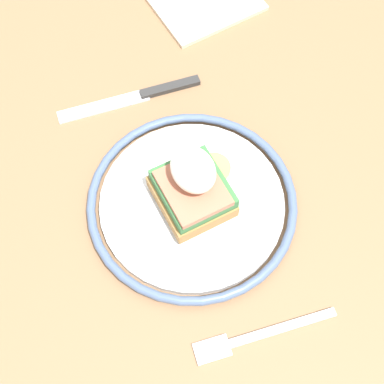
{
  "coord_description": "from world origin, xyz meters",
  "views": [
    {
      "loc": [
        -0.21,
        0.14,
        1.3
      ],
      "look_at": [
        0.01,
        0.03,
        0.79
      ],
      "focal_mm": 50.0,
      "sensor_mm": 36.0,
      "label": 1
    }
  ],
  "objects_px": {
    "sandwich": "(193,186)",
    "plate": "(192,203)",
    "knife": "(141,95)",
    "napkin": "(204,0)",
    "fork": "(258,335)"
  },
  "relations": [
    {
      "from": "sandwich",
      "to": "plate",
      "type": "bearing_deg",
      "value": 120.68
    },
    {
      "from": "sandwich",
      "to": "fork",
      "type": "relative_size",
      "value": 0.64
    },
    {
      "from": "sandwich",
      "to": "fork",
      "type": "distance_m",
      "value": 0.17
    },
    {
      "from": "plate",
      "to": "napkin",
      "type": "bearing_deg",
      "value": -30.58
    },
    {
      "from": "sandwich",
      "to": "napkin",
      "type": "relative_size",
      "value": 0.7
    },
    {
      "from": "plate",
      "to": "sandwich",
      "type": "bearing_deg",
      "value": -59.32
    },
    {
      "from": "plate",
      "to": "fork",
      "type": "relative_size",
      "value": 1.56
    },
    {
      "from": "plate",
      "to": "knife",
      "type": "xyz_separation_m",
      "value": [
        0.16,
        -0.01,
        -0.01
      ]
    },
    {
      "from": "plate",
      "to": "fork",
      "type": "bearing_deg",
      "value": 176.91
    },
    {
      "from": "plate",
      "to": "napkin",
      "type": "xyz_separation_m",
      "value": [
        0.27,
        -0.16,
        -0.0
      ]
    },
    {
      "from": "sandwich",
      "to": "knife",
      "type": "distance_m",
      "value": 0.17
    },
    {
      "from": "plate",
      "to": "sandwich",
      "type": "xyz_separation_m",
      "value": [
        0.0,
        -0.0,
        0.04
      ]
    },
    {
      "from": "plate",
      "to": "fork",
      "type": "height_order",
      "value": "plate"
    },
    {
      "from": "knife",
      "to": "napkin",
      "type": "xyz_separation_m",
      "value": [
        0.11,
        -0.15,
        0.0
      ]
    },
    {
      "from": "plate",
      "to": "sandwich",
      "type": "relative_size",
      "value": 2.44
    }
  ]
}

